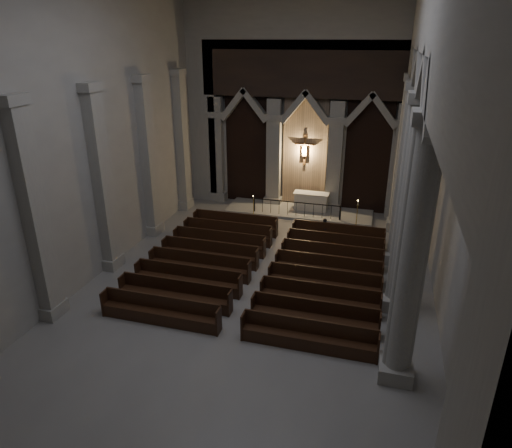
# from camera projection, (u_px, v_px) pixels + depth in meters

# --- Properties ---
(room) EXTENTS (24.00, 24.10, 12.00)m
(room) POSITION_uv_depth(u_px,v_px,m) (245.00, 105.00, 14.68)
(room) COLOR gray
(room) RESTS_ON ground
(sanctuary_wall) EXTENTS (14.00, 0.77, 12.00)m
(sanctuary_wall) POSITION_uv_depth(u_px,v_px,m) (306.00, 95.00, 25.32)
(sanctuary_wall) COLOR #A29F97
(sanctuary_wall) RESTS_ON ground
(right_arcade) EXTENTS (1.00, 24.00, 12.00)m
(right_arcade) POSITION_uv_depth(u_px,v_px,m) (424.00, 99.00, 14.39)
(right_arcade) COLOR #A29F97
(right_arcade) RESTS_ON ground
(left_pilasters) EXTENTS (0.60, 13.00, 8.03)m
(left_pilasters) POSITION_uv_depth(u_px,v_px,m) (128.00, 172.00, 20.91)
(left_pilasters) COLOR #A29F97
(left_pilasters) RESTS_ON ground
(sanctuary_step) EXTENTS (8.50, 2.60, 0.15)m
(sanctuary_step) POSITION_uv_depth(u_px,v_px,m) (299.00, 211.00, 26.98)
(sanctuary_step) COLOR #A29F97
(sanctuary_step) RESTS_ON ground
(altar) EXTENTS (2.05, 0.82, 1.04)m
(altar) POSITION_uv_depth(u_px,v_px,m) (311.00, 201.00, 26.84)
(altar) COLOR beige
(altar) RESTS_ON sanctuary_step
(altar_rail) EXTENTS (5.07, 0.09, 1.00)m
(altar_rail) POSITION_uv_depth(u_px,v_px,m) (296.00, 207.00, 25.94)
(altar_rail) COLOR black
(altar_rail) RESTS_ON ground
(candle_stand_left) EXTENTS (0.21, 0.21, 1.26)m
(candle_stand_left) POSITION_uv_depth(u_px,v_px,m) (253.00, 211.00, 26.29)
(candle_stand_left) COLOR #A78B33
(candle_stand_left) RESTS_ON ground
(candle_stand_right) EXTENTS (0.27, 0.27, 1.62)m
(candle_stand_right) POSITION_uv_depth(u_px,v_px,m) (356.00, 221.00, 24.60)
(candle_stand_right) COLOR #A78B33
(candle_stand_right) RESTS_ON ground
(pews) EXTENTS (9.97, 9.11, 1.02)m
(pews) POSITION_uv_depth(u_px,v_px,m) (263.00, 270.00, 19.66)
(pews) COLOR black
(pews) RESTS_ON ground
(worshipper) EXTENTS (0.45, 0.31, 1.17)m
(worshipper) POSITION_uv_depth(u_px,v_px,m) (324.00, 230.00, 23.09)
(worshipper) COLOR black
(worshipper) RESTS_ON ground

